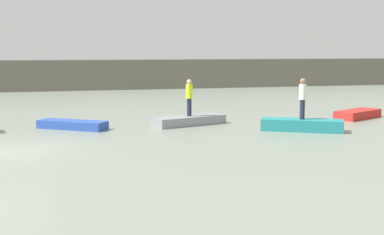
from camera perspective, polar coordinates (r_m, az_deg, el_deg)
The scene contains 8 objects.
ground_plane at distance 19.13m, azimuth -19.69°, elevation -3.62°, with size 120.00×120.00×0.00m, color gray.
embankment_wall at distance 45.74m, azimuth -16.84°, elevation 4.48°, with size 80.00×1.20×2.65m, color #666056.
rowboat_blue at distance 23.75m, azimuth -13.17°, elevation -0.79°, with size 3.21×0.94×0.38m, color #2B4CAD.
rowboat_grey at distance 24.33m, azimuth -0.31°, elevation -0.33°, with size 3.56×1.09×0.42m, color gray.
rowboat_teal at distance 23.03m, azimuth 12.11°, elevation -0.83°, with size 3.52×0.99×0.52m, color teal.
rowboat_red at distance 28.02m, azimuth 17.94°, elevation 0.36°, with size 2.88×1.13×0.43m, color red.
person_white_shirt at distance 22.88m, azimuth 12.20°, elevation 2.32°, with size 0.32×0.32×1.80m.
person_hiviz_shirt at distance 24.19m, azimuth -0.31°, elevation 2.43°, with size 0.32×0.32×1.74m.
Camera 1 is at (1.78, -18.70, 3.58)m, focal length 47.95 mm.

